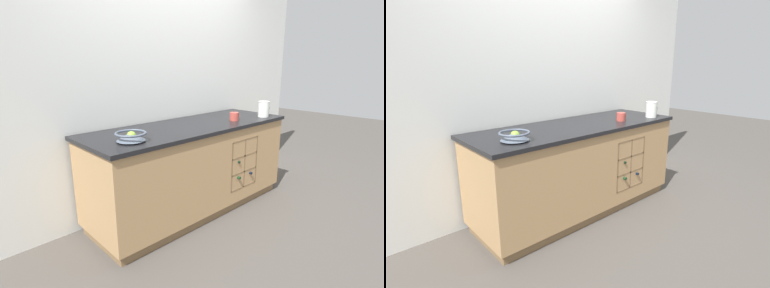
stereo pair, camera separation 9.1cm
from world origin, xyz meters
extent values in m
plane|color=#4C4742|center=(0.00, 0.00, 0.00)|extent=(14.00, 14.00, 0.00)
cube|color=silver|center=(0.00, 0.42, 1.27)|extent=(4.52, 0.06, 2.55)
cube|color=brown|center=(0.00, 0.00, 0.04)|extent=(2.06, 0.64, 0.09)
cube|color=tan|center=(0.00, 0.00, 0.47)|extent=(2.12, 0.70, 0.77)
cube|color=black|center=(0.00, 0.00, 0.87)|extent=(2.16, 0.74, 0.03)
cube|color=brown|center=(0.40, -0.25, 0.48)|extent=(0.40, 0.01, 0.51)
cube|color=brown|center=(0.20, -0.30, 0.48)|extent=(0.02, 0.10, 0.51)
cube|color=brown|center=(0.60, -0.30, 0.48)|extent=(0.02, 0.10, 0.51)
cube|color=brown|center=(0.40, -0.30, 0.23)|extent=(0.40, 0.10, 0.02)
cube|color=brown|center=(0.40, -0.30, 0.40)|extent=(0.40, 0.10, 0.02)
cube|color=brown|center=(0.40, -0.30, 0.57)|extent=(0.40, 0.10, 0.02)
cube|color=brown|center=(0.40, -0.30, 0.74)|extent=(0.40, 0.10, 0.02)
cube|color=brown|center=(0.40, -0.30, 0.48)|extent=(0.02, 0.10, 0.51)
cylinder|color=#19381E|center=(0.30, -0.21, 0.36)|extent=(0.08, 0.19, 0.08)
cylinder|color=#19381E|center=(0.30, -0.34, 0.36)|extent=(0.03, 0.08, 0.03)
cylinder|color=black|center=(0.50, -0.19, 0.36)|extent=(0.07, 0.21, 0.07)
cylinder|color=black|center=(0.50, -0.33, 0.36)|extent=(0.03, 0.09, 0.03)
cylinder|color=black|center=(0.30, -0.17, 0.53)|extent=(0.07, 0.22, 0.07)
cylinder|color=black|center=(0.30, -0.32, 0.53)|extent=(0.03, 0.09, 0.03)
cylinder|color=#4C5666|center=(-0.78, -0.15, 0.90)|extent=(0.11, 0.11, 0.01)
cone|color=#4C5666|center=(-0.78, -0.15, 0.93)|extent=(0.22, 0.22, 0.06)
torus|color=#4C5666|center=(-0.78, -0.15, 0.96)|extent=(0.24, 0.24, 0.02)
sphere|color=#7FA838|center=(-0.78, -0.15, 0.93)|extent=(0.07, 0.07, 0.07)
cylinder|color=silver|center=(0.87, -0.23, 0.98)|extent=(0.12, 0.12, 0.17)
torus|color=silver|center=(0.87, -0.23, 1.06)|extent=(0.12, 0.12, 0.01)
torus|color=silver|center=(0.93, -0.23, 0.98)|extent=(0.11, 0.01, 0.11)
cylinder|color=#B7473D|center=(0.46, -0.15, 0.93)|extent=(0.09, 0.09, 0.08)
torus|color=#B7473D|center=(0.51, -0.15, 0.93)|extent=(0.07, 0.01, 0.07)
camera|label=1|loc=(-1.96, -2.06, 1.48)|focal=28.00mm
camera|label=2|loc=(-1.89, -2.12, 1.48)|focal=28.00mm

